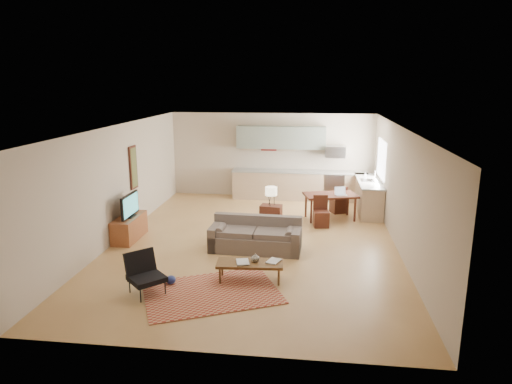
# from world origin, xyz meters

# --- Properties ---
(room) EXTENTS (9.00, 9.00, 9.00)m
(room) POSITION_xyz_m (0.00, 0.00, 1.35)
(room) COLOR #B0824A
(room) RESTS_ON ground
(kitchen_counter_back) EXTENTS (4.26, 0.64, 0.92)m
(kitchen_counter_back) POSITION_xyz_m (0.90, 4.18, 0.46)
(kitchen_counter_back) COLOR tan
(kitchen_counter_back) RESTS_ON ground
(kitchen_counter_right) EXTENTS (0.64, 2.26, 0.92)m
(kitchen_counter_right) POSITION_xyz_m (2.93, 3.00, 0.46)
(kitchen_counter_right) COLOR tan
(kitchen_counter_right) RESTS_ON ground
(kitchen_range) EXTENTS (0.62, 0.62, 0.90)m
(kitchen_range) POSITION_xyz_m (2.00, 4.18, 0.45)
(kitchen_range) COLOR #A5A8AD
(kitchen_range) RESTS_ON ground
(kitchen_microwave) EXTENTS (0.62, 0.40, 0.35)m
(kitchen_microwave) POSITION_xyz_m (2.00, 4.20, 1.55)
(kitchen_microwave) COLOR #A5A8AD
(kitchen_microwave) RESTS_ON room
(upper_cabinets) EXTENTS (2.80, 0.34, 0.70)m
(upper_cabinets) POSITION_xyz_m (0.30, 4.33, 1.95)
(upper_cabinets) COLOR gray
(upper_cabinets) RESTS_ON room
(window_right) EXTENTS (0.02, 1.40, 1.05)m
(window_right) POSITION_xyz_m (3.23, 3.00, 1.55)
(window_right) COLOR white
(window_right) RESTS_ON room
(wall_art_left) EXTENTS (0.06, 0.42, 1.10)m
(wall_art_left) POSITION_xyz_m (-3.21, 0.90, 1.55)
(wall_art_left) COLOR olive
(wall_art_left) RESTS_ON room
(triptych) EXTENTS (1.70, 0.04, 0.50)m
(triptych) POSITION_xyz_m (-0.10, 4.47, 1.75)
(triptych) COLOR beige
(triptych) RESTS_ON room
(rug) EXTENTS (2.80, 2.45, 0.02)m
(rug) POSITION_xyz_m (-0.44, -2.68, 0.01)
(rug) COLOR maroon
(rug) RESTS_ON floor
(sofa) EXTENTS (2.14, 1.01, 0.73)m
(sofa) POSITION_xyz_m (0.09, -0.48, 0.37)
(sofa) COLOR #5F534C
(sofa) RESTS_ON floor
(coffee_table) EXTENTS (1.29, 0.59, 0.38)m
(coffee_table) POSITION_xyz_m (0.18, -2.09, 0.19)
(coffee_table) COLOR #4B2F14
(coffee_table) RESTS_ON floor
(book_a) EXTENTS (0.37, 0.42, 0.03)m
(book_a) POSITION_xyz_m (-0.07, -2.16, 0.39)
(book_a) COLOR maroon
(book_a) RESTS_ON coffee_table
(book_b) EXTENTS (0.41, 0.44, 0.02)m
(book_b) POSITION_xyz_m (0.52, -1.96, 0.38)
(book_b) COLOR navy
(book_b) RESTS_ON coffee_table
(vase) EXTENTS (0.22, 0.22, 0.17)m
(vase) POSITION_xyz_m (0.27, -2.03, 0.46)
(vase) COLOR black
(vase) RESTS_ON coffee_table
(armchair) EXTENTS (0.92, 0.92, 0.74)m
(armchair) POSITION_xyz_m (-1.56, -2.85, 0.37)
(armchair) COLOR black
(armchair) RESTS_ON floor
(tv_credenza) EXTENTS (0.46, 1.20, 0.56)m
(tv_credenza) POSITION_xyz_m (-3.00, -0.11, 0.28)
(tv_credenza) COLOR brown
(tv_credenza) RESTS_ON floor
(tv) EXTENTS (0.09, 0.93, 0.56)m
(tv) POSITION_xyz_m (-2.95, -0.11, 0.83)
(tv) COLOR black
(tv) RESTS_ON tv_credenza
(console_table) EXTENTS (0.57, 0.42, 0.62)m
(console_table) POSITION_xyz_m (0.29, 1.09, 0.31)
(console_table) COLOR #3A1911
(console_table) RESTS_ON floor
(table_lamp) EXTENTS (0.36, 0.36, 0.50)m
(table_lamp) POSITION_xyz_m (0.29, 1.09, 0.87)
(table_lamp) COLOR beige
(table_lamp) RESTS_ON console_table
(dining_table) EXTENTS (1.54, 1.12, 0.70)m
(dining_table) POSITION_xyz_m (1.82, 2.11, 0.35)
(dining_table) COLOR #3A1911
(dining_table) RESTS_ON floor
(dining_chair_near) EXTENTS (0.44, 0.45, 0.81)m
(dining_chair_near) POSITION_xyz_m (1.56, 1.42, 0.40)
(dining_chair_near) COLOR #3A1911
(dining_chair_near) RESTS_ON floor
(dining_chair_far) EXTENTS (0.50, 0.51, 0.79)m
(dining_chair_far) POSITION_xyz_m (2.07, 2.80, 0.39)
(dining_chair_far) COLOR #3A1911
(dining_chair_far) RESTS_ON floor
(laptop) EXTENTS (0.35, 0.30, 0.22)m
(laptop) POSITION_xyz_m (2.09, 2.02, 0.81)
(laptop) COLOR #A5A8AD
(laptop) RESTS_ON dining_table
(soap_bottle) EXTENTS (0.10, 0.10, 0.19)m
(soap_bottle) POSITION_xyz_m (2.83, 3.19, 1.02)
(soap_bottle) COLOR beige
(soap_bottle) RESTS_ON kitchen_counter_right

